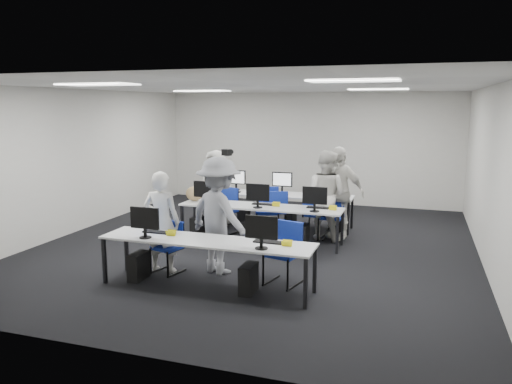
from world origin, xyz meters
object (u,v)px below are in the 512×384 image
(desk_mid, at_px, (261,208))
(student_3, at_px, (338,192))
(chair_0, at_px, (168,257))
(chair_1, at_px, (283,265))
(chair_2, at_px, (224,219))
(student_0, at_px, (162,222))
(desk_front, at_px, (206,243))
(chair_5, at_px, (219,216))
(student_2, at_px, (216,189))
(chair_7, at_px, (316,223))
(photographer, at_px, (219,216))
(chair_6, at_px, (277,219))
(chair_3, at_px, (268,220))
(chair_4, at_px, (331,225))
(student_1, at_px, (325,195))

(desk_mid, xyz_separation_m, student_3, (1.35, 0.90, 0.25))
(chair_0, distance_m, chair_1, 1.91)
(chair_0, xyz_separation_m, chair_2, (-0.07, 2.60, 0.04))
(chair_2, height_order, student_0, student_0)
(desk_front, height_order, chair_5, chair_5)
(student_2, bearing_deg, student_3, 7.47)
(chair_7, distance_m, student_3, 0.76)
(student_0, bearing_deg, photographer, -170.43)
(chair_7, bearing_deg, desk_front, -101.70)
(chair_1, xyz_separation_m, photographer, (-1.11, 0.19, 0.64))
(chair_2, relative_size, chair_6, 1.04)
(chair_3, xyz_separation_m, chair_7, (0.99, 0.13, -0.01))
(student_2, bearing_deg, desk_front, -62.73)
(photographer, bearing_deg, desk_mid, -67.96)
(chair_4, xyz_separation_m, chair_5, (-2.52, 0.19, -0.02))
(desk_mid, relative_size, student_3, 1.73)
(chair_1, bearing_deg, chair_5, 141.81)
(student_1, bearing_deg, chair_2, 21.07)
(chair_7, relative_size, student_0, 0.58)
(desk_front, height_order, student_3, student_3)
(chair_3, height_order, student_2, student_2)
(student_1, xyz_separation_m, student_3, (0.21, 0.24, 0.03))
(chair_5, bearing_deg, chair_6, -8.26)
(chair_2, xyz_separation_m, chair_5, (-0.30, 0.42, -0.04))
(desk_front, xyz_separation_m, chair_5, (-1.24, 3.46, -0.42))
(desk_mid, height_order, chair_1, chair_1)
(chair_3, distance_m, chair_4, 1.31)
(chair_0, height_order, chair_7, chair_7)
(chair_5, relative_size, chair_7, 0.87)
(chair_1, relative_size, chair_2, 0.98)
(chair_4, bearing_deg, student_0, -124.09)
(chair_0, relative_size, chair_3, 0.83)
(student_0, height_order, student_1, student_1)
(chair_6, height_order, student_1, student_1)
(desk_mid, height_order, chair_7, chair_7)
(desk_front, bearing_deg, photographer, 96.87)
(chair_3, relative_size, chair_4, 1.09)
(chair_1, height_order, photographer, photographer)
(chair_5, xyz_separation_m, student_2, (-0.05, 0.01, 0.59))
(chair_7, xyz_separation_m, student_0, (-1.93, -2.86, 0.52))
(chair_0, distance_m, chair_7, 3.40)
(desk_mid, bearing_deg, chair_1, -63.80)
(desk_mid, bearing_deg, chair_7, 36.97)
(chair_2, relative_size, student_1, 0.53)
(chair_5, bearing_deg, chair_0, -90.52)
(student_1, height_order, photographer, photographer)
(chair_6, xyz_separation_m, student_1, (1.05, -0.18, 0.60))
(student_1, bearing_deg, student_0, 67.97)
(chair_0, xyz_separation_m, student_1, (2.02, 2.82, 0.63))
(chair_6, height_order, chair_7, chair_7)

